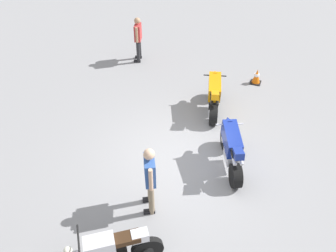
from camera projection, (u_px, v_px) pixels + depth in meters
ground_plane at (183, 157)px, 9.27m from camera, size 40.00×40.00×0.00m
motorcycle_orange_sportbike at (214, 94)px, 10.59m from camera, size 1.93×0.84×1.14m
motorcycle_silver_cruiser at (110, 252)px, 6.52m from camera, size 1.34×1.75×1.09m
motorcycle_blue_sportbike at (231, 147)px, 8.70m from camera, size 1.86×1.03×1.14m
person_in_blue_shirt at (150, 176)px, 7.37m from camera, size 0.63×0.48×1.76m
person_in_red_shirt at (138, 37)px, 12.94m from camera, size 0.65×0.42×1.70m
traffic_cone at (257, 76)px, 12.07m from camera, size 0.36×0.36×0.53m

